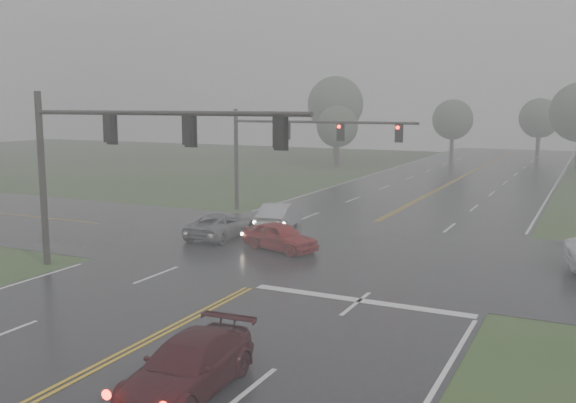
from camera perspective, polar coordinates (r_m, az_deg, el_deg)
The scene contains 13 objects.
main_road at distance 30.80m, azimuth 1.99°, elevation -4.90°, with size 18.00×160.00×0.02m, color black.
cross_street at distance 32.59m, azimuth 3.42°, elevation -4.15°, with size 120.00×14.00×0.02m, color black.
stop_bar at distance 24.17m, azimuth 6.38°, elevation -8.79°, with size 8.50×0.50×0.01m, color silver.
sedan_maroon at distance 17.12m, azimuth -8.81°, elevation -16.44°, with size 1.93×4.76×1.38m, color #380A10.
sedan_red at distance 31.95m, azimuth -0.69°, elevation -4.40°, with size 1.65×4.10×1.40m, color maroon.
sedan_silver at distance 37.36m, azimuth -0.75°, elevation -2.47°, with size 1.63×4.67×1.54m, color #A2A4AA.
car_grey at distance 35.14m, azimuth -5.99°, elevation -3.24°, with size 2.23×4.84×1.34m, color #5B5D62.
signal_gantry_near at distance 27.74m, azimuth -15.40°, elevation 4.68°, with size 13.33×0.34×7.79m.
signal_gantry_far at distance 42.10m, azimuth 0.03°, elevation 5.45°, with size 12.73×0.35×6.89m.
tree_nw_a at distance 74.25m, azimuth 4.41°, elevation 6.65°, with size 4.77×4.77×7.01m.
tree_n_mid at distance 87.74m, azimuth 14.43°, elevation 7.06°, with size 5.31×5.31×7.80m.
tree_nw_b at distance 85.36m, azimuth 4.23°, elevation 8.60°, with size 7.35×7.35×10.79m.
tree_n_far at distance 94.50m, azimuth 21.44°, elevation 6.91°, with size 5.43×5.43×7.98m.
Camera 1 is at (12.15, -7.36, 7.25)m, focal length 40.00 mm.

